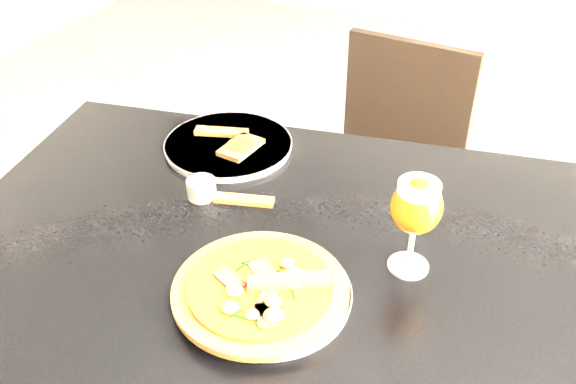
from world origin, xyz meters
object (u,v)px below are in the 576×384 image
at_px(dining_table, 281,278).
at_px(chair_far, 386,179).
at_px(beer_glass, 417,207).
at_px(pizza, 261,288).

bearing_deg(dining_table, chair_far, 79.23).
bearing_deg(beer_glass, chair_far, 107.58).
distance_m(dining_table, chair_far, 0.72).
distance_m(pizza, beer_glass, 0.28).
distance_m(chair_far, beer_glass, 0.82).
relative_size(chair_far, beer_glass, 4.73).
distance_m(dining_table, beer_glass, 0.31).
bearing_deg(chair_far, dining_table, -86.31).
bearing_deg(pizza, chair_far, 91.28).
distance_m(chair_far, pizza, 0.90).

